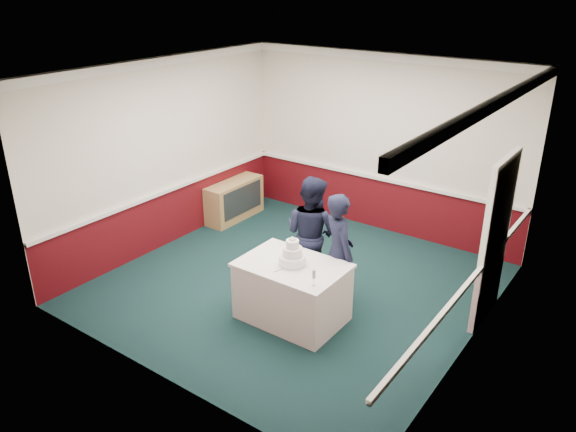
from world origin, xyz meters
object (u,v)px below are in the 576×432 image
Objects in this scene: cake_knife at (281,270)px; champagne_flute at (314,275)px; wedding_cake at (292,256)px; person_man at (311,234)px; sideboard at (234,200)px; cake_table at (292,291)px; person_woman at (339,252)px.

champagne_flute is at bearing 5.86° from cake_knife.
wedding_cake is 0.57m from champagne_flute.
person_man is at bearing 124.78° from champagne_flute.
person_man is (2.48, -1.24, 0.48)m from sideboard.
cake_table is 6.00× the size of cake_knife.
person_woman reaches higher than cake_table.
person_woman is at bearing 161.13° from person_man.
person_woman is (0.59, -0.24, -0.02)m from person_man.
sideboard is at bearing 8.74° from person_woman.
cake_knife is at bearing -98.53° from cake_table.
cake_table is 0.44m from cake_knife.
cake_knife is at bearing 106.23° from person_man.
cake_knife is 1.07× the size of champagne_flute.
champagne_flute is 0.88m from person_woman.
person_woman is (3.06, -1.48, 0.46)m from sideboard.
wedding_cake is 0.86m from person_man.
cake_knife is (2.71, -2.26, 0.44)m from sideboard.
cake_knife is 0.14× the size of person_woman.
wedding_cake is (2.74, -2.06, 0.55)m from sideboard.
person_woman is (0.32, 0.58, 0.41)m from cake_table.
person_man is (-0.23, 1.02, 0.04)m from cake_knife.
wedding_cake reaches higher than champagne_flute.
wedding_cake is 0.23m from cake_knife.
wedding_cake is at bearing 90.00° from cake_table.
sideboard is at bearing 143.13° from wedding_cake.
wedding_cake reaches higher than cake_knife.
champagne_flute reaches higher than cake_knife.
cake_table is 0.78m from person_woman.
person_woman reaches higher than cake_knife.
person_woman is (0.32, 0.58, -0.09)m from wedding_cake.
sideboard is at bearing -23.17° from person_man.
cake_knife reaches higher than cake_table.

